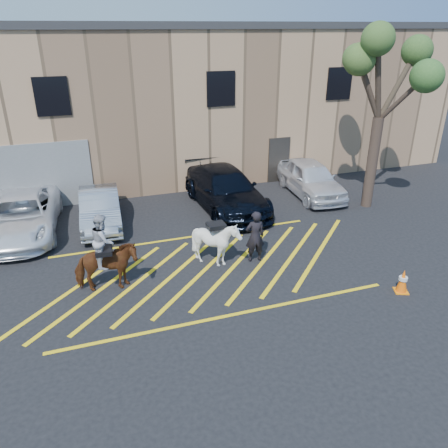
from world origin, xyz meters
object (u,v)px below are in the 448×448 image
object	(u,v)px
traffic_cone	(403,281)
tree	(386,67)
handler	(255,236)
car_silver_sedan	(100,208)
saddled_white	(216,243)
car_white_pickup	(22,216)
car_white_suv	(311,178)
car_blue_suv	(225,189)
mounted_bay	(105,261)

from	to	relation	value
traffic_cone	tree	size ratio (longest dim) A/B	0.10
handler	traffic_cone	distance (m)	4.64
car_silver_sedan	saddled_white	xyz separation A→B (m)	(3.30, -4.46, 0.10)
car_white_pickup	car_white_suv	distance (m)	12.18
handler	tree	xyz separation A→B (m)	(6.45, 2.93, 4.81)
car_white_pickup	car_silver_sedan	bearing A→B (deg)	2.32
car_white_pickup	car_blue_suv	world-z (taller)	car_blue_suv
car_blue_suv	car_silver_sedan	bearing A→B (deg)	177.71
car_white_pickup	car_silver_sedan	world-z (taller)	car_white_pickup
tree	handler	bearing A→B (deg)	-155.56
car_white_pickup	handler	bearing A→B (deg)	-28.76
saddled_white	traffic_cone	size ratio (longest dim) A/B	2.15
saddled_white	tree	world-z (taller)	tree
car_silver_sedan	handler	xyz separation A→B (m)	(4.58, -4.62, 0.19)
car_blue_suv	saddled_white	world-z (taller)	car_blue_suv
mounted_bay	traffic_cone	xyz separation A→B (m)	(8.14, -2.87, -0.61)
car_silver_sedan	car_blue_suv	xyz separation A→B (m)	(5.17, 0.07, 0.14)
handler	tree	distance (m)	8.57
car_silver_sedan	tree	distance (m)	12.23
mounted_bay	traffic_cone	bearing A→B (deg)	-19.42
car_silver_sedan	car_white_suv	distance (m)	9.38
car_blue_suv	handler	xyz separation A→B (m)	(-0.59, -4.69, 0.05)
car_silver_sedan	traffic_cone	xyz separation A→B (m)	(7.95, -7.76, -0.32)
mounted_bay	saddled_white	xyz separation A→B (m)	(3.49, 0.42, -0.19)
car_silver_sedan	tree	xyz separation A→B (m)	(11.03, -1.69, 5.00)
car_blue_suv	car_white_suv	bearing A→B (deg)	0.31
car_silver_sedan	saddled_white	world-z (taller)	saddled_white
mounted_bay	traffic_cone	size ratio (longest dim) A/B	3.32
car_white_suv	saddled_white	size ratio (longest dim) A/B	2.94
traffic_cone	tree	xyz separation A→B (m)	(3.08, 6.07, 5.33)
traffic_cone	car_white_pickup	bearing A→B (deg)	143.96
car_white_pickup	saddled_white	bearing A→B (deg)	-32.94
handler	traffic_cone	xyz separation A→B (m)	(3.37, -3.14, -0.52)
car_white_pickup	handler	distance (m)	8.74
car_white_suv	traffic_cone	world-z (taller)	car_white_suv
car_silver_sedan	saddled_white	bearing A→B (deg)	-50.55
car_silver_sedan	car_white_suv	size ratio (longest dim) A/B	0.91
mounted_bay	tree	distance (m)	12.58
car_white_suv	tree	size ratio (longest dim) A/B	0.63
mounted_bay	handler	bearing A→B (deg)	3.23
mounted_bay	traffic_cone	world-z (taller)	mounted_bay
car_white_pickup	saddled_white	world-z (taller)	saddled_white
handler	mounted_bay	distance (m)	4.77
car_silver_sedan	mounted_bay	size ratio (longest dim) A/B	1.73
traffic_cone	car_white_suv	bearing A→B (deg)	80.00
car_white_pickup	tree	size ratio (longest dim) A/B	0.72
car_white_pickup	handler	size ratio (longest dim) A/B	3.00
tree	car_white_pickup	bearing A→B (deg)	172.79
car_blue_suv	mounted_bay	size ratio (longest dim) A/B	2.35
car_white_suv	saddled_white	xyz separation A→B (m)	(-6.07, -4.78, 0.01)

